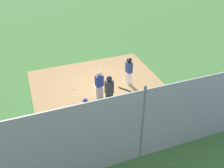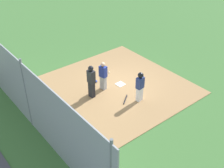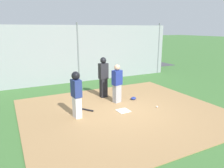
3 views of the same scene
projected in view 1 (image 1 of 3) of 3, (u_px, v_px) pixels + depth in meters
name	position (u px, v px, depth m)	size (l,w,h in m)	color
ground_plane	(99.00, 88.00, 13.97)	(140.00, 140.00, 0.00)	#3D6B33
dirt_infield	(99.00, 87.00, 13.96)	(7.20, 6.40, 0.03)	#9E774C
home_plate	(99.00, 87.00, 13.95)	(0.44, 0.44, 0.02)	white
catcher	(99.00, 85.00, 12.66)	(0.43, 0.35, 1.59)	#9E9EA3
umpire	(109.00, 91.00, 11.96)	(0.40, 0.29, 1.79)	black
runner	(129.00, 69.00, 13.79)	(0.31, 0.41, 1.62)	silver
baseball_bat	(125.00, 89.00, 13.73)	(0.06, 0.06, 0.76)	black
catcher_mask	(85.00, 100.00, 12.88)	(0.24, 0.20, 0.12)	navy
baseball	(74.00, 89.00, 13.77)	(0.07, 0.07, 0.07)	white
backstop_fence	(142.00, 126.00, 9.02)	(12.00, 0.10, 3.35)	#93999E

